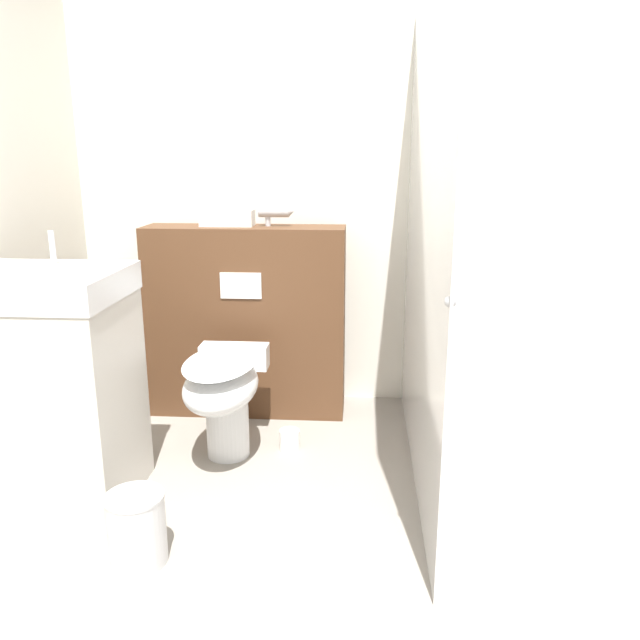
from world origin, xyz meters
name	(u,v)px	position (x,y,z in m)	size (l,w,h in m)	color
ground_plane	(309,625)	(0.00, 0.00, 0.00)	(12.00, 12.00, 0.00)	gray
wall_back	(337,189)	(0.00, 1.96, 1.25)	(8.00, 0.06, 2.50)	silver
partition_panel	(247,321)	(-0.49, 1.70, 0.53)	(1.10, 0.29, 1.06)	#51331E
shower_glass	(424,245)	(0.41, 1.02, 1.07)	(0.04, 1.81, 2.13)	silver
toilet	(224,390)	(-0.50, 1.08, 0.36)	(0.35, 0.65, 0.53)	white
sink_vanity	(51,389)	(-1.13, 0.69, 0.50)	(0.65, 0.54, 1.14)	beige
hair_drier	(275,212)	(-0.32, 1.72, 1.14)	(0.19, 0.07, 0.11)	#B7B7BC
folded_towel	(227,218)	(-0.59, 1.72, 1.11)	(0.29, 0.13, 0.09)	white
spare_toilet_roll	(289,440)	(-0.20, 1.21, 0.05)	(0.10, 0.10, 0.10)	white
waste_bin	(137,529)	(-0.65, 0.28, 0.13)	(0.21, 0.21, 0.27)	silver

